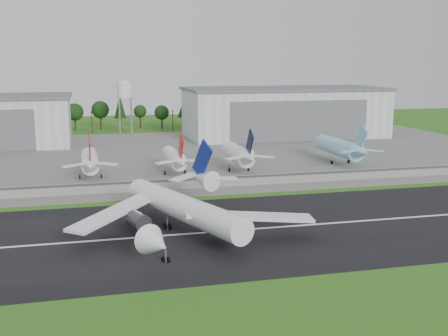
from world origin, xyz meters
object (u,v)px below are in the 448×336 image
object	(u,v)px
main_airliner	(183,214)
parked_jet_navy	(240,155)
parked_jet_red_a	(90,161)
parked_jet_red_b	(175,159)
parked_jet_skyblue	(342,148)

from	to	relation	value
main_airliner	parked_jet_navy	size ratio (longest dim) A/B	1.83
parked_jet_red_a	parked_jet_navy	bearing A→B (deg)	0.03
parked_jet_red_b	parked_jet_skyblue	size ratio (longest dim) A/B	0.84
parked_jet_red_b	parked_jet_skyblue	bearing A→B (deg)	4.53
parked_jet_red_a	parked_jet_navy	xyz separation A→B (m)	(51.25, 0.03, 0.18)
parked_jet_navy	parked_jet_skyblue	xyz separation A→B (m)	(41.43, 5.02, 0.10)
parked_jet_red_a	parked_jet_skyblue	xyz separation A→B (m)	(92.69, 5.05, 0.28)
parked_jet_red_b	parked_jet_navy	xyz separation A→B (m)	(22.90, 0.07, 0.44)
parked_jet_red_a	parked_jet_navy	size ratio (longest dim) A/B	1.00
parked_jet_navy	parked_jet_red_a	bearing A→B (deg)	-179.97
parked_jet_red_a	parked_jet_skyblue	size ratio (longest dim) A/B	0.84
parked_jet_red_a	parked_jet_navy	distance (m)	51.25
parked_jet_red_b	parked_jet_navy	distance (m)	22.90
main_airliner	parked_jet_red_b	size ratio (longest dim) A/B	1.83
parked_jet_skyblue	parked_jet_red_b	bearing A→B (deg)	-175.47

